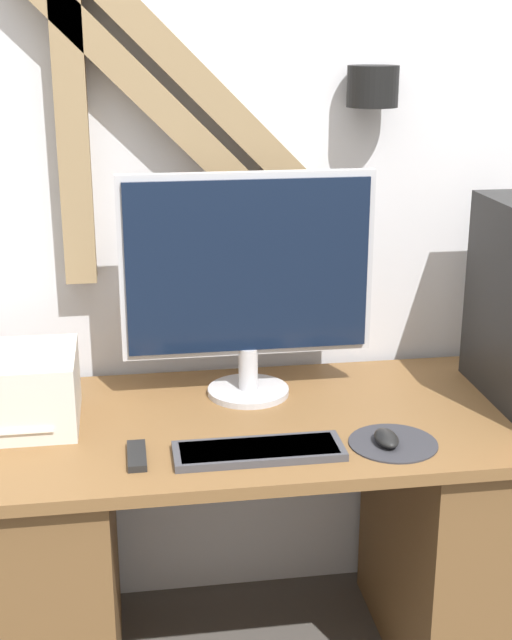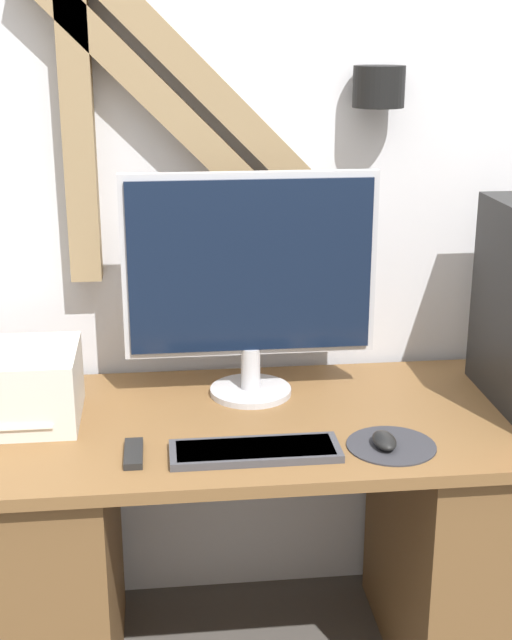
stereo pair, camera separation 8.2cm
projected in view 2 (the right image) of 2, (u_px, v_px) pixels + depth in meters
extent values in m
cube|color=silver|center=(241.00, 147.00, 2.40)|extent=(6.40, 0.05, 2.70)
cube|color=olive|center=(79.00, 138.00, 2.28)|extent=(0.08, 0.08, 0.74)
cube|color=olive|center=(173.00, 112.00, 2.28)|extent=(0.78, 0.08, 0.78)
cube|color=olive|center=(157.00, 35.00, 2.22)|extent=(0.83, 0.08, 0.83)
cylinder|color=black|center=(379.00, 87.00, 2.30)|extent=(0.13, 0.13, 0.10)
cube|color=brown|center=(257.00, 424.00, 2.21)|extent=(1.71, 0.69, 0.03)
cube|color=brown|center=(21.00, 566.00, 2.26)|extent=(0.48, 0.64, 0.70)
cube|color=brown|center=(481.00, 537.00, 2.39)|extent=(0.48, 0.64, 0.70)
cylinder|color=#B7B7BC|center=(249.00, 391.00, 2.35)|extent=(0.21, 0.21, 0.02)
cylinder|color=#B7B7BC|center=(249.00, 368.00, 2.33)|extent=(0.05, 0.05, 0.11)
cube|color=#B7B7BC|center=(249.00, 265.00, 2.26)|extent=(0.65, 0.03, 0.47)
cube|color=black|center=(249.00, 267.00, 2.24)|extent=(0.62, 0.01, 0.44)
cube|color=#3D3D42|center=(255.00, 451.00, 2.02)|extent=(0.39, 0.13, 0.02)
cube|color=#5B5B60|center=(255.00, 449.00, 2.01)|extent=(0.36, 0.11, 0.01)
cylinder|color=#2D2D33|center=(391.00, 446.00, 2.06)|extent=(0.21, 0.21, 0.00)
ellipsoid|color=black|center=(384.00, 440.00, 2.05)|extent=(0.05, 0.09, 0.03)
cube|color=beige|center=(6.00, 386.00, 2.17)|extent=(0.35, 0.27, 0.18)
cube|color=white|center=(3.00, 419.00, 2.11)|extent=(0.24, 0.12, 0.01)
cube|color=black|center=(134.00, 454.00, 2.01)|extent=(0.04, 0.13, 0.02)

